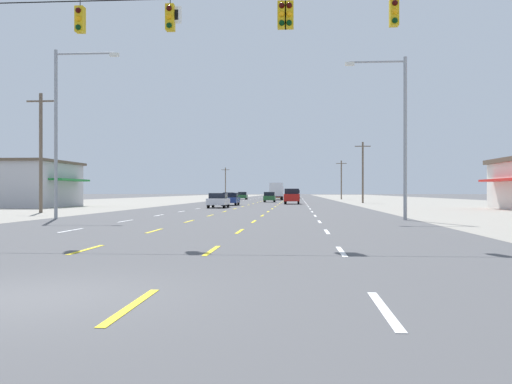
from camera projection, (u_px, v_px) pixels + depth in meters
The scene contains 21 objects.
ground_plane at pixel (266, 204), 74.44m from camera, with size 572.00×572.00×0.00m, color #4C4C4F.
lot_apron_left at pixel (82, 204), 76.23m from camera, with size 28.00×440.00×0.01m, color gray.
lot_apron_right at pixel (459, 204), 72.65m from camera, with size 28.00×440.00×0.01m, color gray.
lane_markings at pixel (277, 200), 112.84m from camera, with size 10.64×227.60×0.01m.
signal_span_wire at pixel (187, 74), 20.13m from camera, with size 24.86×0.53×9.41m.
sedan_inner_left_nearest at pixel (218, 200), 56.29m from camera, with size 1.80×4.50×1.46m.
sedan_inner_left_near at pixel (230, 199), 66.22m from camera, with size 1.80×4.50×1.46m.
suv_inner_right_mid at pixel (292, 196), 73.43m from camera, with size 1.98×4.90×1.98m.
hatchback_center_turn_midfar at pixel (270, 197), 86.66m from camera, with size 1.72×3.90×1.54m.
sedan_far_left_far at pixel (229, 197), 94.55m from camera, with size 1.80×4.50×1.46m.
box_truck_center_turn_farther at pixel (276, 190), 107.85m from camera, with size 2.40×7.20×3.23m.
hatchback_far_left_farthest at pixel (243, 196), 114.09m from camera, with size 1.72×3.90×1.54m.
sedan_center_turn_distant_a at pixel (277, 196), 118.21m from camera, with size 1.80×4.50×1.46m.
suv_inner_right_distant_b at pixel (296, 194), 133.11m from camera, with size 1.98×4.90×1.98m.
storefront_left_row_1 at pixel (12, 184), 60.10m from camera, with size 13.02×11.50×4.83m.
streetlight_left_row_0 at pixel (62, 122), 33.54m from camera, with size 3.89×0.26×9.98m.
streetlight_right_row_0 at pixel (399, 126), 32.12m from camera, with size 3.47×0.26×9.22m.
utility_pole_left_row_0 at pixel (41, 150), 43.13m from camera, with size 2.20×0.26×9.07m.
utility_pole_right_row_1 at pixel (363, 171), 79.38m from camera, with size 2.20×0.26×8.54m.
utility_pole_right_row_2 at pixel (341, 179), 118.00m from camera, with size 2.20×0.26×8.05m.
utility_pole_left_row_3 at pixel (225, 182), 154.46m from camera, with size 2.20×0.26×8.14m.
Camera 1 is at (4.07, -8.34, 1.61)m, focal length 39.96 mm.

